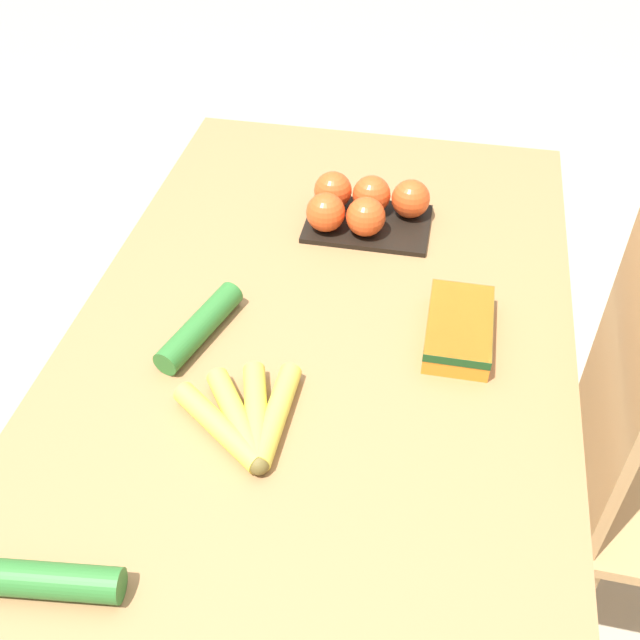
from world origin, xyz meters
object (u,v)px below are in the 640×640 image
Objects in this scene: banana_bunch at (247,419)px; cucumber_near at (41,580)px; cucumber_far at (200,327)px; tomato_pack at (362,206)px; carrot_bag at (459,327)px.

banana_bunch is 0.99× the size of cucumber_near.
tomato_pack is at bearing 150.28° from cucumber_far.
carrot_bag is (-0.25, 0.29, 0.01)m from banana_bunch.
cucumber_far is at bearing -143.53° from banana_bunch.
carrot_bag and cucumber_far have the same top height.
cucumber_far is (0.08, -0.42, -0.00)m from carrot_bag.
tomato_pack is 1.20× the size of cucumber_near.
carrot_bag reaches higher than banana_bunch.
tomato_pack is at bearing -145.17° from carrot_bag.
cucumber_near is 0.47m from cucumber_far.
cucumber_near is (0.83, -0.26, -0.02)m from tomato_pack.
cucumber_near is at bearing -17.40° from tomato_pack.
cucumber_near is at bearing -40.81° from carrot_bag.
banana_bunch is 0.21m from cucumber_far.
cucumber_near is at bearing -31.06° from banana_bunch.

